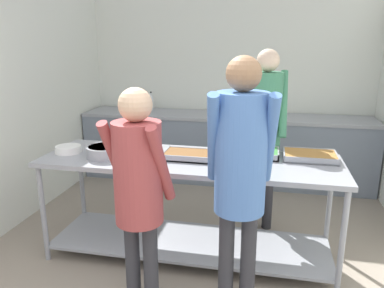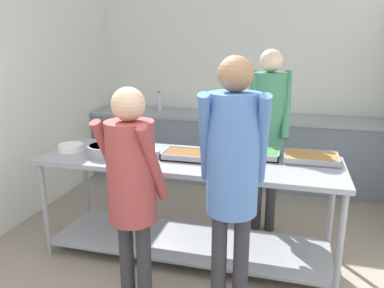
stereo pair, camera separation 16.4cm
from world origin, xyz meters
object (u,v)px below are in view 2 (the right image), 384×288
at_px(sauce_pan, 106,150).
at_px(guest_serving_right, 132,180).
at_px(guest_serving_left, 233,166).
at_px(broccoli_bowl, 149,152).
at_px(water_bottle, 159,102).
at_px(serving_tray_greens, 190,155).
at_px(cook_behind_counter, 268,121).
at_px(plate_stack, 71,147).
at_px(serving_tray_vegetables, 251,153).
at_px(serving_tray_roast, 311,158).

height_order(sauce_pan, guest_serving_right, guest_serving_right).
bearing_deg(guest_serving_right, guest_serving_left, 7.62).
distance_m(broccoli_bowl, water_bottle, 2.17).
bearing_deg(water_bottle, guest_serving_right, -73.48).
distance_m(serving_tray_greens, cook_behind_counter, 0.89).
relative_size(broccoli_bowl, guest_serving_left, 0.11).
relative_size(plate_stack, serving_tray_greens, 0.52).
relative_size(broccoli_bowl, serving_tray_vegetables, 0.42).
height_order(broccoli_bowl, serving_tray_greens, broccoli_bowl).
bearing_deg(serving_tray_vegetables, guest_serving_right, -122.65).
bearing_deg(plate_stack, serving_tray_vegetables, 8.96).
height_order(plate_stack, serving_tray_vegetables, plate_stack).
bearing_deg(serving_tray_vegetables, sauce_pan, -165.77).
relative_size(serving_tray_greens, guest_serving_right, 0.28).
xyz_separation_m(sauce_pan, cook_behind_counter, (1.30, 0.75, 0.17)).
bearing_deg(plate_stack, sauce_pan, -8.55).
bearing_deg(serving_tray_roast, serving_tray_greens, -169.36).
relative_size(serving_tray_roast, water_bottle, 1.62).
bearing_deg(cook_behind_counter, serving_tray_vegetables, -102.55).
bearing_deg(serving_tray_roast, guest_serving_right, -138.40).
bearing_deg(water_bottle, broccoli_bowl, -72.55).
distance_m(broccoli_bowl, guest_serving_left, 1.10).
xyz_separation_m(guest_serving_left, cook_behind_counter, (0.11, 1.37, 0.01)).
relative_size(serving_tray_vegetables, water_bottle, 1.76).
height_order(serving_tray_vegetables, water_bottle, water_bottle).
bearing_deg(broccoli_bowl, sauce_pan, -167.04).
bearing_deg(cook_behind_counter, guest_serving_right, -117.16).
bearing_deg(broccoli_bowl, serving_tray_vegetables, 14.77).
bearing_deg(sauce_pan, serving_tray_greens, 9.34).
distance_m(serving_tray_vegetables, cook_behind_counter, 0.50).
relative_size(broccoli_bowl, cook_behind_counter, 0.11).
height_order(serving_tray_roast, guest_serving_left, guest_serving_left).
xyz_separation_m(serving_tray_vegetables, guest_serving_left, (-0.02, -0.93, 0.19)).
bearing_deg(cook_behind_counter, serving_tray_greens, -132.98).
height_order(broccoli_bowl, water_bottle, water_bottle).
height_order(broccoli_bowl, serving_tray_roast, broccoli_bowl).
xyz_separation_m(guest_serving_left, guest_serving_right, (-0.63, -0.08, -0.12)).
height_order(guest_serving_left, cook_behind_counter, cook_behind_counter).
relative_size(broccoli_bowl, serving_tray_greens, 0.45).
distance_m(sauce_pan, broccoli_bowl, 0.37).
bearing_deg(water_bottle, serving_tray_vegetables, -50.94).
bearing_deg(broccoli_bowl, cook_behind_counter, 35.26).
bearing_deg(plate_stack, broccoli_bowl, 2.03).
height_order(sauce_pan, serving_tray_greens, sauce_pan).
bearing_deg(broccoli_bowl, serving_tray_roast, 9.31).
bearing_deg(plate_stack, water_bottle, 87.71).
bearing_deg(sauce_pan, water_bottle, 97.73).
distance_m(sauce_pan, serving_tray_greens, 0.72).
height_order(broccoli_bowl, serving_tray_vegetables, broccoli_bowl).
bearing_deg(guest_serving_left, water_bottle, 118.11).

